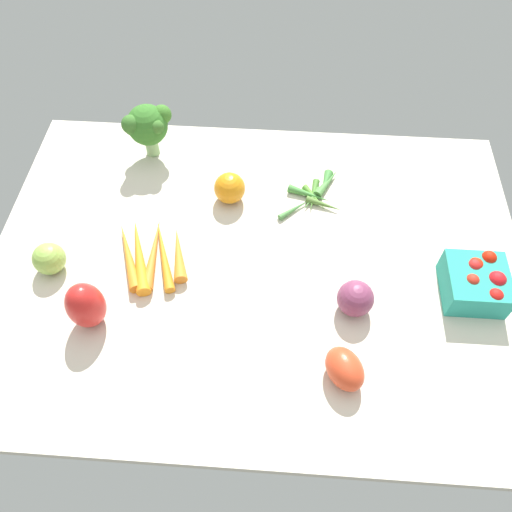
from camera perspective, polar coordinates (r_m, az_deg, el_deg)
tablecloth at (r=98.43cm, az=-0.00°, el=-1.00°), size 104.00×76.00×2.00cm
heirloom_tomato_orange at (r=105.30cm, az=-3.02°, el=7.71°), size 6.54×6.54×6.54cm
red_onion_center at (r=91.18cm, az=11.23°, el=-4.75°), size 6.61×6.61×6.61cm
bell_pepper_red at (r=91.50cm, az=-18.77°, el=-5.34°), size 9.41×9.41×10.23cm
okra_pile at (r=108.24cm, az=6.95°, el=7.08°), size 13.45×14.87×1.98cm
carrot_bunch at (r=99.27cm, az=-11.96°, el=0.21°), size 16.54×18.03×2.81cm
heirloom_tomato_green at (r=102.05cm, az=-22.45°, el=-0.28°), size 6.13×6.13×6.13cm
roma_tomato at (r=85.38cm, az=10.04°, el=-12.51°), size 8.92×9.69×5.73cm
broccoli_head at (r=114.03cm, az=-12.29°, el=14.34°), size 10.01×8.82×12.58cm
berry_basket at (r=99.53cm, az=23.76°, el=-2.76°), size 10.91×10.91×6.96cm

